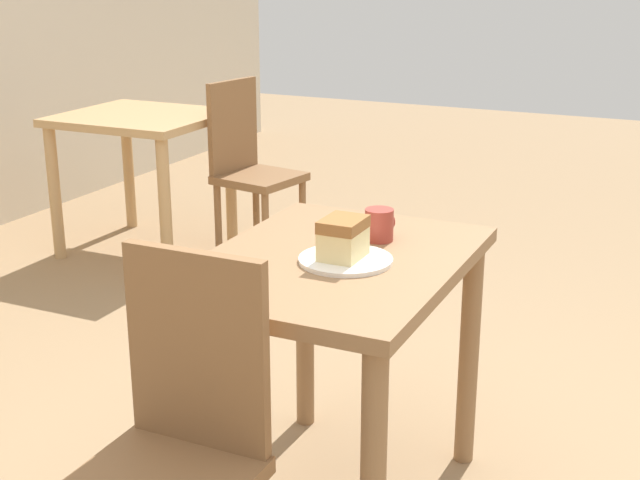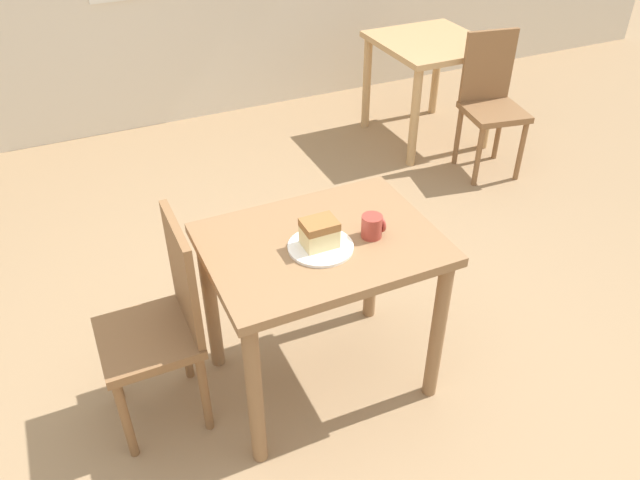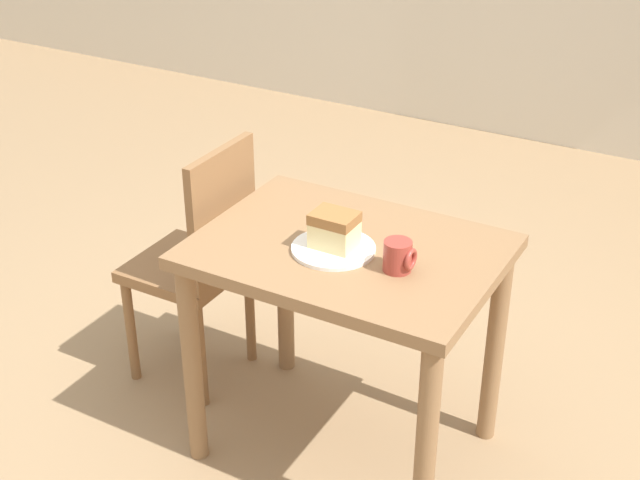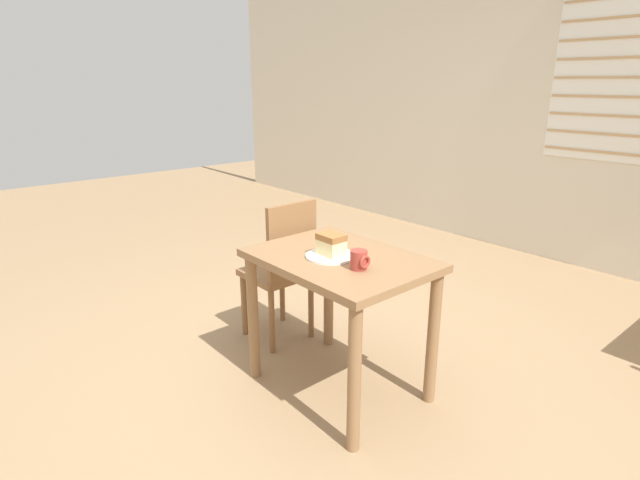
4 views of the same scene
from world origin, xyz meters
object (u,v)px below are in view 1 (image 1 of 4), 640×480
(dining_table_far, at_px, (142,139))
(cake_slice, at_px, (343,238))
(dining_table_near, at_px, (333,305))
(chair_far_corner, at_px, (249,165))
(chair_near_window, at_px, (175,448))
(plate, at_px, (346,260))
(coffee_mug, at_px, (380,224))

(dining_table_far, bearing_deg, cake_slice, -132.42)
(dining_table_near, distance_m, chair_far_corner, 2.23)
(chair_near_window, xyz_separation_m, plate, (0.60, -0.14, 0.27))
(dining_table_far, relative_size, cake_slice, 6.08)
(plate, bearing_deg, chair_far_corner, 35.81)
(chair_near_window, distance_m, cake_slice, 0.69)
(plate, distance_m, cake_slice, 0.06)
(coffee_mug, bearing_deg, dining_table_near, 163.39)
(chair_near_window, bearing_deg, coffee_mug, 79.22)
(chair_near_window, bearing_deg, chair_far_corner, 115.94)
(dining_table_near, height_order, chair_far_corner, chair_far_corner)
(plate, bearing_deg, cake_slice, 100.72)
(chair_far_corner, distance_m, cake_slice, 2.29)
(dining_table_near, height_order, cake_slice, cake_slice)
(plate, bearing_deg, dining_table_near, 62.57)
(dining_table_far, relative_size, chair_far_corner, 0.85)
(dining_table_near, bearing_deg, chair_far_corner, 35.22)
(chair_far_corner, distance_m, plate, 2.29)
(chair_far_corner, bearing_deg, dining_table_far, 111.60)
(dining_table_far, xyz_separation_m, cake_slice, (-1.73, -1.89, 0.22))
(dining_table_far, height_order, chair_far_corner, chair_far_corner)
(dining_table_far, distance_m, plate, 2.57)
(chair_far_corner, height_order, coffee_mug, chair_far_corner)
(chair_far_corner, bearing_deg, coffee_mug, -130.58)
(dining_table_far, distance_m, cake_slice, 2.57)
(dining_table_far, height_order, chair_near_window, chair_near_window)
(dining_table_near, distance_m, chair_near_window, 0.64)
(dining_table_far, height_order, cake_slice, cake_slice)
(dining_table_near, xyz_separation_m, dining_table_far, (1.70, 1.85, -0.02))
(chair_near_window, relative_size, chair_far_corner, 1.00)
(plate, height_order, cake_slice, cake_slice)
(chair_near_window, relative_size, coffee_mug, 10.14)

